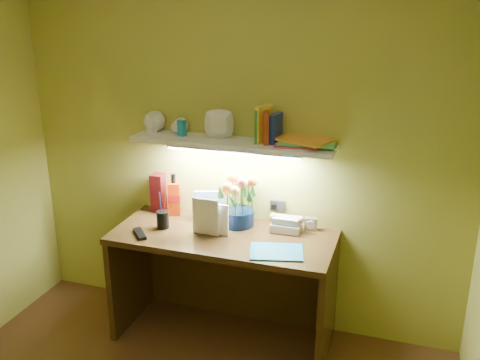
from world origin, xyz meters
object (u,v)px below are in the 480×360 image
Objects in this scene: desk at (223,287)px; whisky_bottle at (174,194)px; flower_bouquet at (238,199)px; desk_clock at (311,224)px; telephone at (287,223)px.

desk is 0.71m from whisky_bottle.
flower_bouquet is (0.04, 0.17, 0.56)m from desk.
whisky_bottle is at bearing 153.48° from desk.
desk_clock is 0.28× the size of whisky_bottle.
telephone is 2.28× the size of desk_clock.
desk is 0.59m from telephone.
desk is 3.82× the size of flower_bouquet.
desk is 7.53× the size of telephone.
desk is 4.83× the size of whisky_bottle.
desk_clock reaches higher than desk.
flower_bouquet is 1.26× the size of whisky_bottle.
flower_bouquet is 0.35m from telephone.
telephone is 0.64× the size of whisky_bottle.
desk_clock is (0.47, 0.07, -0.14)m from flower_bouquet.
flower_bouquet reaches higher than desk_clock.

